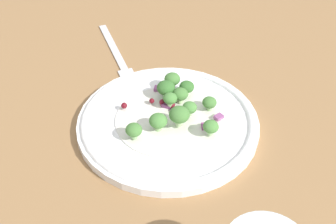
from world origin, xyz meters
The scene contains 24 objects.
ground_plane centered at (0.00, 0.00, -1.00)cm, with size 180.00×180.00×2.00cm, color olive.
plate centered at (-1.61, -1.14, 0.86)cm, with size 25.11×25.11×1.70cm.
dressing_pool centered at (-1.61, -1.14, 1.30)cm, with size 14.56×14.56×0.20cm, color white.
broccoli_floret_0 centered at (-7.62, 0.13, 2.65)cm, with size 2.02×2.02×2.04cm.
broccoli_floret_1 centered at (-5.50, -6.58, 3.25)cm, with size 2.34×2.34×2.37cm.
broccoli_floret_2 centered at (0.54, -0.15, 2.89)cm, with size 2.46×2.46×2.49cm.
broccoli_floret_3 centered at (-4.77, 4.49, 2.99)cm, with size 2.08×2.08×2.11cm.
broccoli_floret_4 centered at (-2.10, 0.99, 3.57)cm, with size 2.76×2.76×2.79cm.
broccoli_floret_5 centered at (-4.91, -3.38, 2.90)cm, with size 2.24×2.24×2.27cm.
broccoli_floret_6 centered at (-3.08, -3.06, 3.08)cm, with size 1.98×1.98×2.01cm.
broccoli_floret_7 centered at (-3.67, -5.27, 3.20)cm, with size 2.63×2.63×2.66cm.
broccoli_floret_8 centered at (-4.35, 0.44, 3.12)cm, with size 2.01×2.01×2.03cm.
broccoli_floret_9 centered at (-6.77, -4.60, 2.65)cm, with size 2.19×2.19×2.22cm.
broccoli_floret_10 centered at (4.14, -0.44, 2.96)cm, with size 2.19×2.19×2.22cm.
cranberry_0 centered at (2.70, -5.97, 2.14)cm, with size 0.86×0.86×0.86cm, color maroon.
cranberry_1 centered at (-1.21, -5.05, 2.04)cm, with size 0.75×0.75×0.75cm, color maroon.
cranberry_2 centered at (-3.33, -3.05, 1.88)cm, with size 0.95×0.95×0.95cm, color maroon.
cranberry_3 centered at (-2.48, -4.26, 1.84)cm, with size 0.87×0.87×0.87cm, color maroon.
onion_bit_0 centered at (-7.56, 2.44, 1.92)cm, with size 0.92×1.16×0.45cm, color #934C84.
onion_bit_1 centered at (3.28, -1.50, 1.50)cm, with size 0.96×0.93×0.31cm, color #934C84.
onion_bit_2 centered at (-5.11, 2.88, 1.65)cm, with size 1.13×1.08×0.52cm, color #843D75.
onion_bit_3 centered at (-2.89, -3.55, 1.66)cm, with size 1.37×1.04×0.50cm, color #843D75.
onion_bit_4 centered at (-3.56, -7.60, 1.58)cm, with size 1.05×0.96×0.55cm, color #934C84.
fork centered at (-3.04, -20.68, 0.25)cm, with size 4.95×18.63×0.50cm.
Camera 1 is at (21.41, 38.51, 42.35)cm, focal length 47.81 mm.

